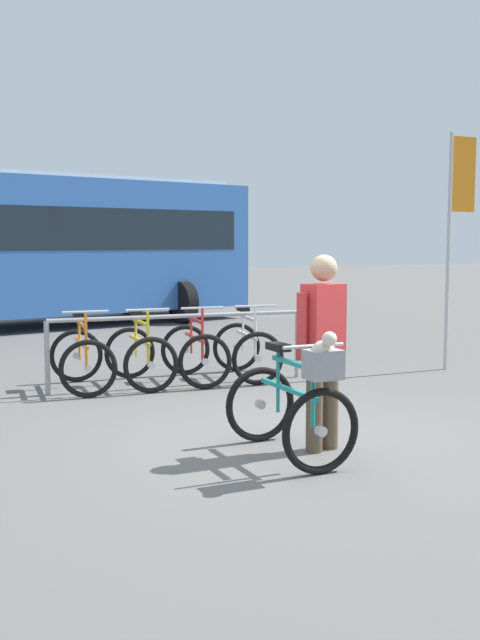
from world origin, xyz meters
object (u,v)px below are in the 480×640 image
featured_bicycle (296,401)px  racked_bike_red (195,352)px  bus_distant (12,242)px  racked_bike_yellow (140,356)px  racked_bike_orange (82,359)px  person_with_featured_bike (323,343)px  racked_bike_white (247,350)px  banner_flag (457,206)px

featured_bicycle → racked_bike_red: bearing=80.7°
featured_bicycle → bus_distant: bearing=92.6°
racked_bike_yellow → racked_bike_red: bearing=-4.8°
bus_distant → racked_bike_orange: bearing=-92.8°
featured_bicycle → bus_distant: 10.60m
bus_distant → person_with_featured_bike: bearing=-85.4°
racked_bike_orange → bus_distant: bus_distant is taller
racked_bike_orange → racked_bike_white: same height
racked_bike_yellow → featured_bicycle: (0.12, -3.54, 0.12)m
racked_bike_yellow → person_with_featured_bike: bearing=-82.0°
racked_bike_orange → bus_distant: (0.34, 6.91, 1.37)m
racked_bike_red → racked_bike_white: (0.70, -0.06, 0.00)m
racked_bike_yellow → racked_bike_white: same height
person_with_featured_bike → bus_distant: bus_distant is taller
featured_bicycle → bus_distant: size_ratio=0.12×
racked_bike_yellow → featured_bicycle: 3.55m
bus_distant → racked_bike_red: bearing=-81.4°
racked_bike_white → featured_bicycle: size_ratio=0.98×
person_with_featured_bike → banner_flag: size_ratio=0.51×
racked_bike_yellow → racked_bike_orange: bearing=175.2°
racked_bike_red → bus_distant: bearing=98.6°
racked_bike_red → banner_flag: 4.08m
banner_flag → racked_bike_yellow: bearing=170.1°
featured_bicycle → person_with_featured_bike: size_ratio=0.74×
racked_bike_white → banner_flag: bearing=-12.3°
racked_bike_orange → featured_bicycle: bearing=-77.2°
racked_bike_orange → racked_bike_white: size_ratio=0.98×
racked_bike_yellow → bus_distant: bus_distant is taller
racked_bike_white → featured_bicycle: featured_bicycle is taller
racked_bike_red → racked_bike_white: size_ratio=1.00×
racked_bike_red → person_with_featured_bike: person_with_featured_bike is taller
racked_bike_yellow → person_with_featured_bike: person_with_featured_bike is taller
featured_bicycle → bus_distant: bus_distant is taller
racked_bike_red → banner_flag: banner_flag is taller
racked_bike_red → featured_bicycle: (-0.57, -3.49, 0.12)m
featured_bicycle → person_with_featured_bike: 0.58m
banner_flag → featured_bicycle: bearing=-145.9°
racked_bike_yellow → bus_distant: size_ratio=0.11×
racked_bike_orange → racked_bike_red: 1.40m
racked_bike_orange → featured_bicycle: size_ratio=0.96×
racked_bike_red → racked_bike_white: same height
banner_flag → person_with_featured_bike: bearing=-145.2°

